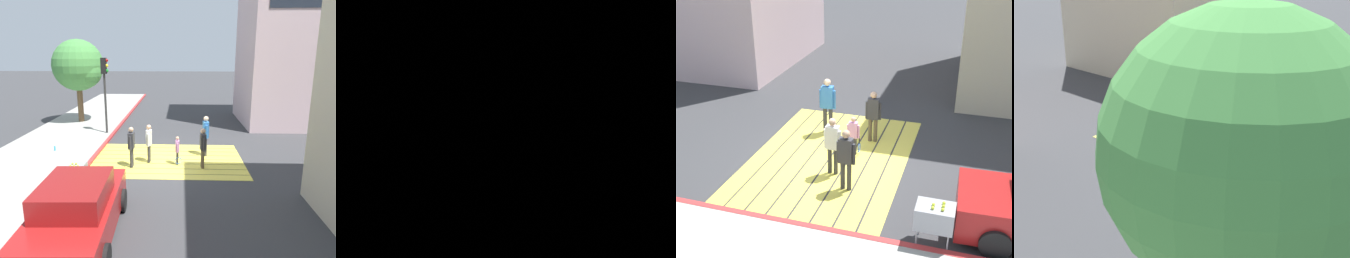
{
  "view_description": "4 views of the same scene",
  "coord_description": "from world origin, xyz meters",
  "views": [
    {
      "loc": [
        0.51,
        -12.68,
        4.58
      ],
      "look_at": [
        -0.03,
        0.86,
        1.15
      ],
      "focal_mm": 33.01,
      "sensor_mm": 36.0,
      "label": 1
    },
    {
      "loc": [
        -6.63,
        6.86,
        2.91
      ],
      "look_at": [
        -0.33,
        0.9,
        1.27
      ],
      "focal_mm": 30.41,
      "sensor_mm": 36.0,
      "label": 2
    },
    {
      "loc": [
        -10.63,
        -3.74,
        6.23
      ],
      "look_at": [
        0.04,
        -0.42,
        0.97
      ],
      "focal_mm": 47.51,
      "sensor_mm": 36.0,
      "label": 3
    },
    {
      "loc": [
        -8.54,
        10.65,
        5.72
      ],
      "look_at": [
        0.17,
        1.08,
        0.75
      ],
      "focal_mm": 49.07,
      "sensor_mm": 36.0,
      "label": 4
    }
  ],
  "objects": [
    {
      "name": "pedestrian_teen_behind",
      "position": [
        1.43,
        -0.92,
        0.95
      ],
      "size": [
        0.24,
        0.48,
        1.64
      ],
      "color": "brown",
      "rests_on": "ground"
    },
    {
      "name": "pedestrian_adult_side",
      "position": [
        -1.43,
        -0.93,
        0.97
      ],
      "size": [
        0.23,
        0.49,
        1.67
      ],
      "color": "#333338",
      "rests_on": "ground"
    },
    {
      "name": "crosswalk_stripes",
      "position": [
        0.0,
        -0.0,
        0.01
      ],
      "size": [
        6.4,
        4.35,
        0.01
      ],
      "color": "#EAD64C",
      "rests_on": "ground"
    },
    {
      "name": "pedestrian_adult_trailing",
      "position": [
        -0.78,
        -0.36,
        0.95
      ],
      "size": [
        0.22,
        0.48,
        1.63
      ],
      "color": "#333338",
      "rests_on": "ground"
    },
    {
      "name": "pedestrian_child_with_racket",
      "position": [
        0.41,
        -0.6,
        0.67
      ],
      "size": [
        0.28,
        0.38,
        1.21
      ],
      "color": "#333338",
      "rests_on": "ground"
    },
    {
      "name": "tennis_ball_cart",
      "position": [
        -2.9,
        -3.3,
        0.7
      ],
      "size": [
        0.56,
        0.8,
        1.02
      ],
      "color": "#99999E",
      "rests_on": "ground"
    },
    {
      "name": "ground_plane",
      "position": [
        0.0,
        0.0,
        0.0
      ],
      "size": [
        120.0,
        120.0,
        0.0
      ],
      "primitive_type": "plane",
      "color": "#38383A"
    },
    {
      "name": "pedestrian_adult_lead",
      "position": [
        1.65,
        0.62,
        1.05
      ],
      "size": [
        0.26,
        0.53,
        1.81
      ],
      "color": "#333338",
      "rests_on": "ground"
    },
    {
      "name": "curb_painted",
      "position": [
        -3.25,
        0.0,
        0.07
      ],
      "size": [
        0.16,
        40.0,
        0.13
      ],
      "primitive_type": "cube",
      "color": "#BC3333",
      "rests_on": "ground"
    }
  ]
}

